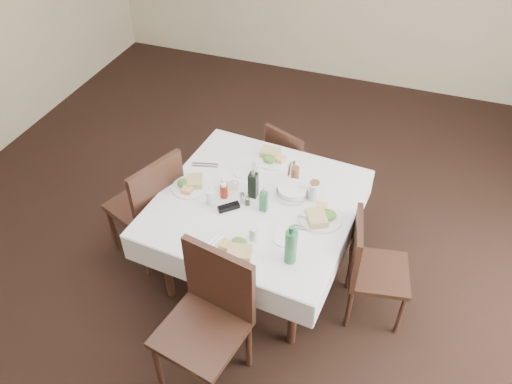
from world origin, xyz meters
TOP-DOWN VIEW (x-y plane):
  - ground_plane at (0.00, 0.00)m, footprint 7.00×7.00m
  - room_shell at (0.00, 0.00)m, footprint 6.04×7.04m
  - dining_table at (0.10, 0.09)m, footprint 1.49×1.49m
  - chair_north at (0.10, 0.96)m, footprint 0.52×0.52m
  - chair_south at (0.11, -0.79)m, footprint 0.57×0.57m
  - chair_east at (0.96, 0.01)m, footprint 0.48×0.48m
  - chair_west at (-0.72, -0.01)m, footprint 0.62×0.62m
  - meal_north at (0.05, 0.59)m, footprint 0.29×0.29m
  - meal_south at (0.15, -0.42)m, footprint 0.30×0.30m
  - meal_east at (0.58, 0.06)m, footprint 0.31×0.31m
  - meal_west at (-0.41, 0.07)m, footprint 0.27×0.27m
  - side_plate_a at (-0.09, 0.36)m, footprint 0.18×0.18m
  - side_plate_b at (0.40, -0.20)m, footprint 0.15×0.15m
  - water_n at (-0.00, 0.39)m, footprint 0.06×0.06m
  - water_s at (0.21, -0.28)m, footprint 0.06×0.06m
  - water_e at (0.48, 0.25)m, footprint 0.07×0.07m
  - water_w at (-0.19, -0.05)m, footprint 0.06×0.06m
  - iced_tea_a at (0.30, 0.39)m, footprint 0.06×0.06m
  - iced_tea_b at (0.48, 0.26)m, footprint 0.07×0.07m
  - bread_basket at (0.32, 0.23)m, footprint 0.23×0.23m
  - oil_cruet_dark at (0.06, 0.13)m, footprint 0.06×0.06m
  - oil_cruet_green at (0.18, 0.02)m, footprint 0.05×0.05m
  - ketchup_bottle at (-0.13, 0.05)m, footprint 0.06×0.06m
  - salt_shaker at (0.01, 0.04)m, footprint 0.03×0.03m
  - pepper_shaker at (0.06, 0.03)m, footprint 0.03×0.03m
  - coffee_mug at (-0.14, 0.14)m, footprint 0.16×0.14m
  - sunglasses at (-0.05, -0.06)m, footprint 0.15×0.14m
  - green_bottle at (0.49, -0.36)m, footprint 0.08×0.08m
  - sugar_caddy at (0.47, 0.03)m, footprint 0.08×0.05m
  - cutlery_n at (0.23, 0.52)m, footprint 0.08×0.19m
  - cutlery_s at (-0.03, -0.40)m, footprint 0.10×0.19m
  - cutlery_e at (0.51, -0.06)m, footprint 0.18×0.07m
  - cutlery_w at (-0.41, 0.33)m, footprint 0.21×0.10m

SIDE VIEW (x-z plane):
  - ground_plane at x=0.00m, z-range 0.00..0.00m
  - chair_north at x=0.10m, z-range 0.06..0.89m
  - chair_east at x=0.96m, z-range 0.06..0.94m
  - chair_west at x=-0.72m, z-range 0.07..1.08m
  - chair_south at x=0.11m, z-range 0.07..1.11m
  - dining_table at x=0.10m, z-range 0.30..1.07m
  - cutlery_e at x=0.51m, z-range 0.76..0.77m
  - cutlery_n at x=0.23m, z-range 0.76..0.77m
  - cutlery_s at x=-0.03m, z-range 0.76..0.77m
  - cutlery_w at x=-0.41m, z-range 0.76..0.77m
  - side_plate_b at x=0.40m, z-range 0.76..0.77m
  - side_plate_a at x=-0.09m, z-range 0.76..0.78m
  - sunglasses at x=-0.05m, z-range 0.76..0.80m
  - sugar_caddy at x=0.47m, z-range 0.76..0.80m
  - meal_west at x=-0.41m, z-range 0.76..0.82m
  - meal_north at x=0.05m, z-range 0.76..0.82m
  - meal_south at x=0.15m, z-range 0.76..0.82m
  - meal_east at x=0.58m, z-range 0.75..0.82m
  - bread_basket at x=0.32m, z-range 0.76..0.84m
  - pepper_shaker at x=0.06m, z-range 0.76..0.84m
  - salt_shaker at x=0.01m, z-range 0.76..0.84m
  - coffee_mug at x=-0.14m, z-range 0.76..0.86m
  - water_s at x=0.21m, z-range 0.76..0.87m
  - ketchup_bottle at x=-0.13m, z-range 0.76..0.88m
  - water_w at x=-0.19m, z-range 0.76..0.88m
  - water_n at x=0.00m, z-range 0.76..0.88m
  - iced_tea_a at x=0.30m, z-range 0.76..0.89m
  - water_e at x=0.48m, z-range 0.76..0.90m
  - iced_tea_b at x=0.48m, z-range 0.76..0.91m
  - oil_cruet_green at x=0.18m, z-range 0.75..0.95m
  - oil_cruet_dark at x=0.06m, z-range 0.74..1.00m
  - green_bottle at x=0.49m, z-range 0.74..1.04m
  - room_shell at x=0.00m, z-range 0.31..3.11m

